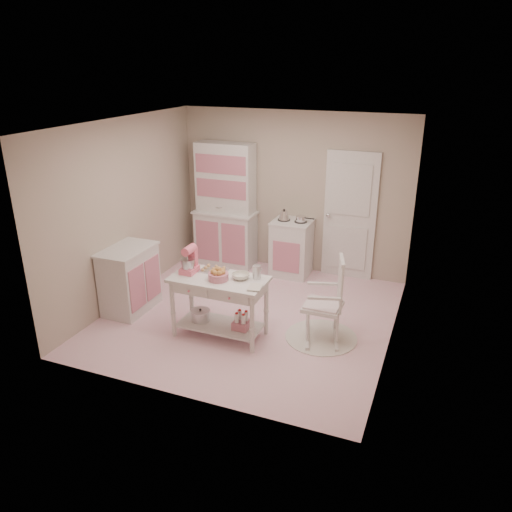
# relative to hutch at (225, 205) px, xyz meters

# --- Properties ---
(room_shell) EXTENTS (3.84, 3.84, 2.62)m
(room_shell) POSITION_rel_hutch_xyz_m (1.11, -1.66, 0.61)
(room_shell) COLOR pink
(room_shell) RESTS_ON ground
(door) EXTENTS (0.82, 0.05, 2.04)m
(door) POSITION_rel_hutch_xyz_m (2.06, 0.21, -0.02)
(door) COLOR white
(door) RESTS_ON ground
(hutch) EXTENTS (1.06, 0.50, 2.08)m
(hutch) POSITION_rel_hutch_xyz_m (0.00, 0.00, 0.00)
(hutch) COLOR white
(hutch) RESTS_ON ground
(stove) EXTENTS (0.62, 0.57, 0.92)m
(stove) POSITION_rel_hutch_xyz_m (1.20, -0.05, -0.58)
(stove) COLOR white
(stove) RESTS_ON ground
(base_cabinet) EXTENTS (0.54, 0.84, 0.92)m
(base_cabinet) POSITION_rel_hutch_xyz_m (-0.52, -2.08, -0.58)
(base_cabinet) COLOR white
(base_cabinet) RESTS_ON ground
(lace_rug) EXTENTS (0.92, 0.92, 0.01)m
(lace_rug) POSITION_rel_hutch_xyz_m (2.19, -1.85, -1.03)
(lace_rug) COLOR white
(lace_rug) RESTS_ON ground
(rocking_chair) EXTENTS (0.66, 0.83, 1.10)m
(rocking_chair) POSITION_rel_hutch_xyz_m (2.19, -1.85, -0.49)
(rocking_chair) COLOR white
(rocking_chair) RESTS_ON ground
(work_table) EXTENTS (1.20, 0.60, 0.80)m
(work_table) POSITION_rel_hutch_xyz_m (0.96, -2.26, -0.64)
(work_table) COLOR white
(work_table) RESTS_ON ground
(stand_mixer) EXTENTS (0.20, 0.28, 0.34)m
(stand_mixer) POSITION_rel_hutch_xyz_m (0.54, -2.24, -0.07)
(stand_mixer) COLOR #F46782
(stand_mixer) RESTS_ON work_table
(cookie_tray) EXTENTS (0.34, 0.24, 0.02)m
(cookie_tray) POSITION_rel_hutch_xyz_m (0.81, -2.08, -0.23)
(cookie_tray) COLOR silver
(cookie_tray) RESTS_ON work_table
(bread_basket) EXTENTS (0.25, 0.25, 0.09)m
(bread_basket) POSITION_rel_hutch_xyz_m (0.98, -2.31, -0.19)
(bread_basket) COLOR #C57185
(bread_basket) RESTS_ON work_table
(mixing_bowl) EXTENTS (0.22, 0.22, 0.07)m
(mixing_bowl) POSITION_rel_hutch_xyz_m (1.22, -2.18, -0.21)
(mixing_bowl) COLOR silver
(mixing_bowl) RESTS_ON work_table
(metal_pitcher) EXTENTS (0.10, 0.10, 0.17)m
(metal_pitcher) POSITION_rel_hutch_xyz_m (1.40, -2.10, -0.16)
(metal_pitcher) COLOR silver
(metal_pitcher) RESTS_ON work_table
(recipe_book) EXTENTS (0.18, 0.23, 0.02)m
(recipe_book) POSITION_rel_hutch_xyz_m (1.41, -2.38, -0.23)
(recipe_book) COLOR silver
(recipe_book) RESTS_ON work_table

